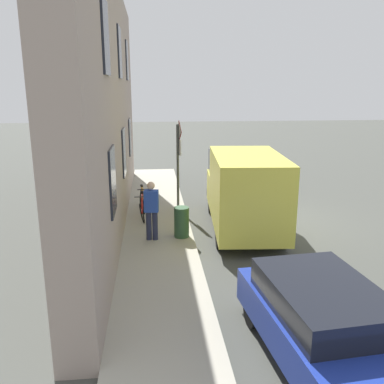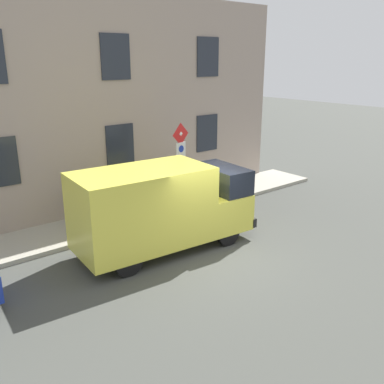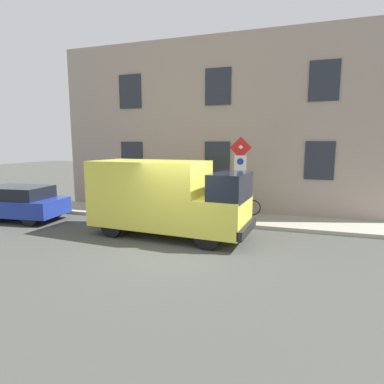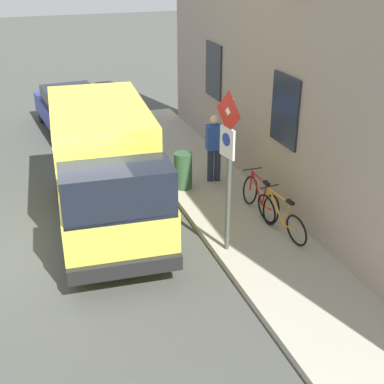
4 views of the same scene
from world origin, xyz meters
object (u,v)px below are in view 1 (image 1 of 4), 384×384
(bicycle_orange, at_px, (143,200))
(litter_bin, at_px, (182,222))
(parked_hatchback, at_px, (325,324))
(bicycle_red, at_px, (142,208))
(delivery_van, at_px, (244,189))
(pedestrian, at_px, (151,209))
(sign_post_stacked, at_px, (179,152))

(bicycle_orange, height_order, litter_bin, litter_bin)
(parked_hatchback, bearing_deg, bicycle_red, -163.29)
(delivery_van, distance_m, pedestrian, 3.10)
(sign_post_stacked, xyz_separation_m, bicycle_orange, (1.32, 0.20, -1.69))
(litter_bin, bearing_deg, bicycle_red, -57.46)
(sign_post_stacked, xyz_separation_m, delivery_van, (-1.91, 2.15, -0.87))
(bicycle_orange, bearing_deg, parked_hatchback, 12.52)
(bicycle_orange, height_order, bicycle_red, same)
(delivery_van, bearing_deg, bicycle_red, 77.48)
(litter_bin, bearing_deg, sign_post_stacked, -92.59)
(sign_post_stacked, xyz_separation_m, litter_bin, (0.14, 3.03, -1.61))
(bicycle_orange, bearing_deg, delivery_van, 51.67)
(bicycle_orange, xyz_separation_m, pedestrian, (-0.31, 2.97, 0.56))
(bicycle_red, bearing_deg, sign_post_stacked, 131.86)
(sign_post_stacked, xyz_separation_m, parked_hatchback, (-1.76, 8.78, -1.47))
(parked_hatchback, xyz_separation_m, bicycle_orange, (3.07, -8.57, -0.22))
(bicycle_red, bearing_deg, parked_hatchback, 22.11)
(bicycle_red, height_order, pedestrian, pedestrian)
(bicycle_orange, bearing_deg, litter_bin, 15.48)
(bicycle_red, bearing_deg, bicycle_orange, -179.97)
(pedestrian, height_order, litter_bin, pedestrian)
(delivery_van, bearing_deg, pedestrian, 113.66)
(litter_bin, bearing_deg, parked_hatchback, 108.23)
(parked_hatchback, bearing_deg, bicycle_orange, -165.59)
(delivery_van, distance_m, litter_bin, 2.34)
(delivery_van, bearing_deg, sign_post_stacked, 45.84)
(delivery_van, relative_size, litter_bin, 6.07)
(sign_post_stacked, height_order, pedestrian, sign_post_stacked)
(parked_hatchback, distance_m, bicycle_orange, 9.11)
(sign_post_stacked, bearing_deg, delivery_van, 131.55)
(litter_bin, bearing_deg, bicycle_orange, -67.32)
(delivery_van, xyz_separation_m, bicycle_red, (3.22, -0.97, -0.82))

